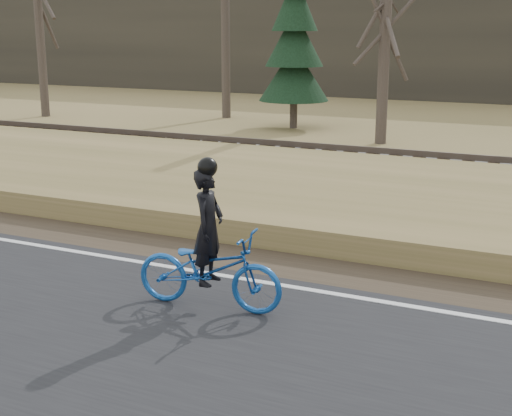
% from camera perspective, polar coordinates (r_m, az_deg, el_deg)
% --- Properties ---
extents(ground, '(120.00, 120.00, 0.00)m').
position_cam_1_polar(ground, '(11.10, -6.81, -5.43)').
color(ground, '#977D4D').
rests_on(ground, ground).
extents(road, '(120.00, 6.00, 0.06)m').
position_cam_1_polar(road, '(9.22, -15.14, -9.88)').
color(road, black).
rests_on(road, ground).
extents(edge_line, '(120.00, 0.12, 0.01)m').
position_cam_1_polar(edge_line, '(11.24, -6.28, -4.81)').
color(edge_line, silver).
rests_on(edge_line, road).
extents(shoulder, '(120.00, 1.60, 0.04)m').
position_cam_1_polar(shoulder, '(12.07, -3.80, -3.62)').
color(shoulder, '#473A2B').
rests_on(shoulder, ground).
extents(embankment, '(120.00, 5.00, 0.44)m').
position_cam_1_polar(embankment, '(14.61, 1.88, 0.42)').
color(embankment, '#977D4D').
rests_on(embankment, ground).
extents(ballast, '(120.00, 3.00, 0.45)m').
position_cam_1_polar(ballast, '(18.07, 6.67, 3.06)').
color(ballast, slate).
rests_on(ballast, ground).
extents(railroad, '(120.00, 2.40, 0.29)m').
position_cam_1_polar(railroad, '(18.02, 6.70, 4.00)').
color(railroad, black).
rests_on(railroad, ballast).
extents(treeline_backdrop, '(120.00, 4.00, 6.00)m').
position_cam_1_polar(treeline_backdrop, '(39.23, 17.43, 12.65)').
color(treeline_backdrop, '#383328').
rests_on(treeline_backdrop, ground).
extents(cyclist, '(2.11, 0.91, 2.05)m').
position_cam_1_polar(cyclist, '(9.50, -3.78, -4.27)').
color(cyclist, '#174E9F').
rests_on(cyclist, road).
extents(bare_tree_far_left, '(0.36, 0.36, 8.57)m').
position_cam_1_polar(bare_tree_far_left, '(31.70, -17.02, 14.75)').
color(bare_tree_far_left, '#4C4037').
rests_on(bare_tree_far_left, ground).
extents(bare_tree_left, '(0.36, 0.36, 8.37)m').
position_cam_1_polar(bare_tree_left, '(29.93, -2.47, 15.21)').
color(bare_tree_left, '#4C4037').
rests_on(bare_tree_left, ground).
extents(bare_tree_near_left, '(0.36, 0.36, 7.97)m').
position_cam_1_polar(bare_tree_near_left, '(23.50, 10.34, 14.74)').
color(bare_tree_near_left, '#4C4037').
rests_on(bare_tree_near_left, ground).
extents(conifer, '(2.60, 2.60, 6.83)m').
position_cam_1_polar(conifer, '(26.83, 3.10, 13.26)').
color(conifer, '#4C4037').
rests_on(conifer, ground).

